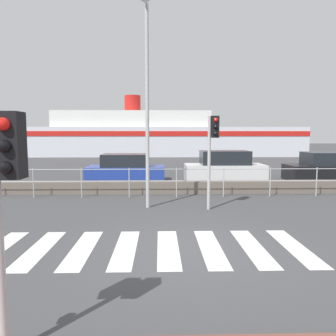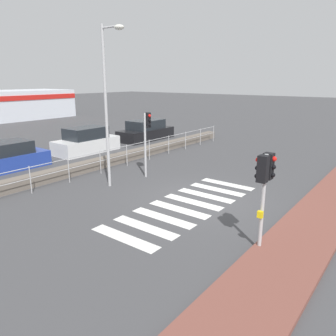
{
  "view_description": "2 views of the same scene",
  "coord_description": "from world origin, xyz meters",
  "views": [
    {
      "loc": [
        -0.65,
        -6.7,
        2.39
      ],
      "look_at": [
        -0.42,
        2.0,
        1.5
      ],
      "focal_mm": 35.0,
      "sensor_mm": 36.0,
      "label": 1
    },
    {
      "loc": [
        -10.1,
        -6.22,
        4.43
      ],
      "look_at": [
        -0.71,
        1.0,
        1.2
      ],
      "focal_mm": 35.0,
      "sensor_mm": 36.0,
      "label": 2
    }
  ],
  "objects": [
    {
      "name": "ground_plane",
      "position": [
        0.0,
        0.0,
        0.0
      ],
      "size": [
        160.0,
        160.0,
        0.0
      ],
      "primitive_type": "plane",
      "color": "#424244"
    },
    {
      "name": "crosswalk",
      "position": [
        -0.92,
        0.0,
        0.0
      ],
      "size": [
        6.75,
        2.4,
        0.01
      ],
      "color": "silver",
      "rests_on": "ground_plane"
    },
    {
      "name": "seawall",
      "position": [
        0.0,
        6.52,
        0.25
      ],
      "size": [
        24.07,
        0.55,
        0.49
      ],
      "color": "#6B6056",
      "rests_on": "ground_plane"
    },
    {
      "name": "harbor_fence",
      "position": [
        -0.0,
        5.65,
        0.75
      ],
      "size": [
        21.7,
        0.04,
        1.14
      ],
      "color": "#B2B2B5",
      "rests_on": "ground_plane"
    },
    {
      "name": "traffic_light_far",
      "position": [
        1.02,
        3.55,
        2.18
      ],
      "size": [
        0.34,
        0.32,
        2.97
      ],
      "color": "#B2B2B5",
      "rests_on": "ground_plane"
    },
    {
      "name": "streetlamp",
      "position": [
        -1.04,
        3.69,
        3.97
      ],
      "size": [
        0.32,
        1.18,
        6.44
      ],
      "color": "#B2B2B5",
      "rests_on": "ground_plane"
    },
    {
      "name": "ferry_boat",
      "position": [
        -0.75,
        30.76,
        2.11
      ],
      "size": [
        30.55,
        6.29,
        6.74
      ],
      "color": "silver",
      "rests_on": "ground_plane"
    },
    {
      "name": "parked_car_blue",
      "position": [
        -2.38,
        10.03,
        0.6
      ],
      "size": [
        3.94,
        1.86,
        1.4
      ],
      "color": "#233D9E",
      "rests_on": "ground_plane"
    },
    {
      "name": "parked_car_white",
      "position": [
        2.71,
        10.03,
        0.67
      ],
      "size": [
        4.06,
        1.77,
        1.56
      ],
      "color": "silver",
      "rests_on": "ground_plane"
    },
    {
      "name": "parked_car_black",
      "position": [
        8.32,
        10.03,
        0.63
      ],
      "size": [
        4.59,
        1.86,
        1.48
      ],
      "color": "black",
      "rests_on": "ground_plane"
    }
  ]
}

